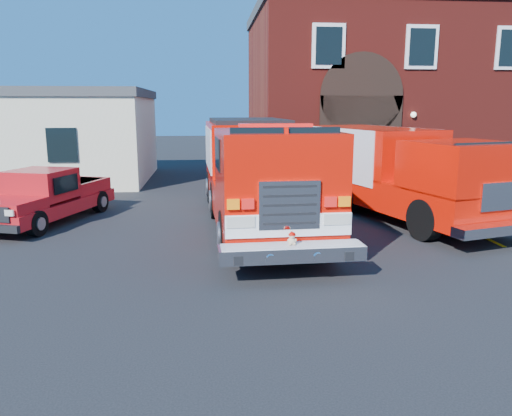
{
  "coord_description": "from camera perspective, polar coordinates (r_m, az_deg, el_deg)",
  "views": [
    {
      "loc": [
        -1.06,
        -12.18,
        3.56
      ],
      "look_at": [
        0.0,
        -1.2,
        1.3
      ],
      "focal_mm": 35.0,
      "sensor_mm": 36.0,
      "label": 1
    }
  ],
  "objects": [
    {
      "name": "pickup_truck",
      "position": [
        16.81,
        -22.76,
        1.18
      ],
      "size": [
        3.36,
        5.43,
        1.67
      ],
      "color": "black",
      "rests_on": "ground"
    },
    {
      "name": "parking_stripe_far",
      "position": [
        20.93,
        15.76,
        1.35
      ],
      "size": [
        0.12,
        3.0,
        0.01
      ],
      "primitive_type": "cube",
      "color": "yellow",
      "rests_on": "ground"
    },
    {
      "name": "fire_station",
      "position": [
        28.04,
        15.88,
        12.56
      ],
      "size": [
        15.2,
        10.2,
        8.45
      ],
      "color": "maroon",
      "rests_on": "ground"
    },
    {
      "name": "side_building",
      "position": [
        26.44,
        -23.21,
        7.7
      ],
      "size": [
        10.2,
        8.2,
        4.35
      ],
      "color": "silver",
      "rests_on": "ground"
    },
    {
      "name": "parking_stripe_near",
      "position": [
        15.61,
        23.66,
        -2.59
      ],
      "size": [
        0.12,
        3.0,
        0.01
      ],
      "primitive_type": "cube",
      "color": "yellow",
      "rests_on": "ground"
    },
    {
      "name": "secondary_truck",
      "position": [
        16.95,
        15.56,
        4.3
      ],
      "size": [
        4.89,
        9.11,
        2.83
      ],
      "color": "black",
      "rests_on": "ground"
    },
    {
      "name": "fire_engine",
      "position": [
        15.02,
        0.14,
        4.21
      ],
      "size": [
        3.25,
        10.36,
        3.16
      ],
      "color": "black",
      "rests_on": "ground"
    },
    {
      "name": "parking_stripe_mid",
      "position": [
        18.21,
        19.13,
        -0.34
      ],
      "size": [
        0.12,
        3.0,
        0.01
      ],
      "primitive_type": "cube",
      "color": "yellow",
      "rests_on": "ground"
    },
    {
      "name": "ground",
      "position": [
        12.74,
        -0.52,
        -4.66
      ],
      "size": [
        100.0,
        100.0,
        0.0
      ],
      "primitive_type": "plane",
      "color": "black",
      "rests_on": "ground"
    }
  ]
}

